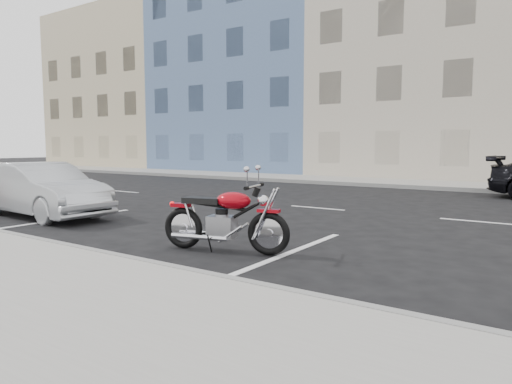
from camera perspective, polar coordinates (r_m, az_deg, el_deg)
ground at (r=11.85m, az=16.35°, el=-2.68°), size 120.00×120.00×0.00m
sidewalk_far at (r=21.70m, az=10.84°, el=1.42°), size 80.00×3.40×0.15m
curb_far at (r=20.15m, az=8.93°, el=1.14°), size 80.00×0.12×0.16m
bldg_far_west at (r=40.58m, az=-13.13°, el=11.76°), size 12.00×12.00×12.00m
bldg_blue at (r=32.95m, az=1.62°, el=14.20°), size 12.00×12.00×13.00m
bldg_cream at (r=28.32m, az=23.17°, el=13.58°), size 12.00×12.00×11.50m
motorcycle at (r=7.06m, az=1.81°, el=-4.01°), size 2.14×0.88×1.09m
sedan_silver at (r=12.00m, az=-25.04°, el=0.24°), size 4.01×1.57×1.30m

